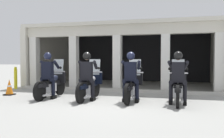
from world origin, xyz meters
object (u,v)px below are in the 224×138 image
police_officer_far_left (48,71)px  traffic_cone_flank (9,87)px  motorcycle_far_right (178,87)px  motorcycle_center_left (90,84)px  police_officer_center_right (131,72)px  police_officer_center_left (87,72)px  motorcycle_center_right (132,85)px  bollard_kerbside (16,78)px  police_officer_far_right (178,73)px  motorcycle_far_left (52,83)px

police_officer_far_left → traffic_cone_flank: (-1.85, 0.36, -0.65)m
police_officer_far_left → motorcycle_far_right: 4.32m
motorcycle_center_left → motorcycle_far_right: same height
police_officer_center_right → motorcycle_far_right: (1.43, 0.25, -0.44)m
police_officer_center_left → motorcycle_center_right: (1.43, 0.38, -0.44)m
bollard_kerbside → motorcycle_far_right: bearing=-13.4°
motorcycle_center_left → traffic_cone_flank: motorcycle_center_left is taller
police_officer_far_left → police_officer_far_right: (4.29, 0.05, 0.00)m
police_officer_center_left → motorcycle_center_right: police_officer_center_left is taller
motorcycle_far_left → motorcycle_center_left: 1.43m
police_officer_center_right → motorcycle_far_right: 1.52m
motorcycle_center_left → motorcycle_far_right: bearing=8.0°
traffic_cone_flank → motorcycle_center_left: bearing=-1.7°
traffic_cone_flank → police_officer_far_left: bearing=-11.1°
police_officer_center_left → traffic_cone_flank: police_officer_center_left is taller
motorcycle_center_left → police_officer_far_right: police_officer_far_right is taller
police_officer_far_left → bollard_kerbside: bearing=149.2°
motorcycle_far_left → bollard_kerbside: 3.33m
motorcycle_far_left → police_officer_far_right: police_officer_far_right is taller
traffic_cone_flank → bollard_kerbside: bollard_kerbside is taller
motorcycle_far_right → police_officer_center_right: bearing=-158.7°
police_officer_center_left → bollard_kerbside: (-4.26, 2.04, -0.44)m
motorcycle_far_left → motorcycle_far_right: (4.29, 0.05, 0.00)m
traffic_cone_flank → motorcycle_far_right: bearing=-0.3°
motorcycle_far_right → police_officer_far_right: police_officer_far_right is taller
traffic_cone_flank → bollard_kerbside: bearing=120.5°
police_officer_far_right → traffic_cone_flank: bearing=-171.4°
police_officer_far_left → bollard_kerbside: 3.51m
motorcycle_center_left → motorcycle_far_left: bearing=-174.0°
motorcycle_far_left → motorcycle_far_right: bearing=5.4°
police_officer_far_left → bollard_kerbside: size_ratio=1.58×
motorcycle_far_right → traffic_cone_flank: motorcycle_far_right is taller
motorcycle_center_right → bollard_kerbside: motorcycle_center_right is taller
police_officer_center_right → traffic_cone_flank: 4.76m
police_officer_far_left → motorcycle_far_right: bearing=9.2°
motorcycle_center_right → motorcycle_far_right: (1.43, -0.04, 0.00)m
motorcycle_center_right → police_officer_center_right: 0.52m
bollard_kerbside → motorcycle_center_right: bearing=-16.3°
police_officer_center_right → police_officer_far_right: same height
police_officer_far_right → motorcycle_center_right: bearing=178.9°
police_officer_far_left → motorcycle_center_right: (2.86, 0.37, -0.44)m
traffic_cone_flank → police_officer_far_right: bearing=-2.9°
police_officer_center_left → police_officer_center_right: 1.43m
motorcycle_far_left → police_officer_center_left: police_officer_center_left is taller
police_officer_far_right → bollard_kerbside: 7.40m
motorcycle_center_left → traffic_cone_flank: size_ratio=3.46×
police_officer_far_right → motorcycle_far_left: bearing=-171.6°
motorcycle_center_left → motorcycle_center_right: same height
police_officer_far_right → traffic_cone_flank: size_ratio=2.69×
motorcycle_far_left → motorcycle_far_right: 4.29m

